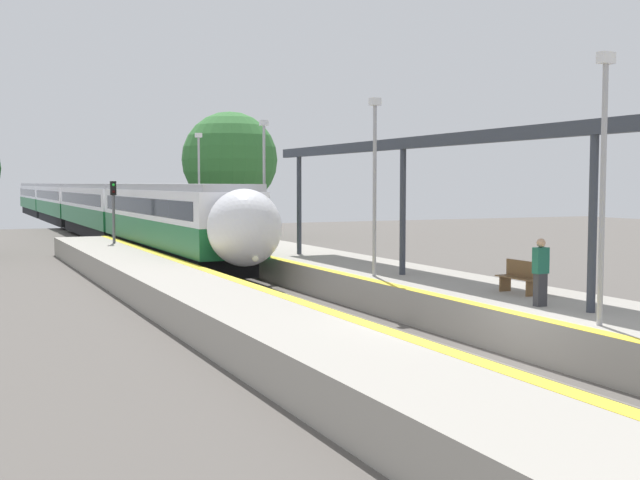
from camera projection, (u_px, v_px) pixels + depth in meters
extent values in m
plane|color=#56514C|center=(457.00, 367.00, 17.44)|extent=(120.00, 120.00, 0.00)
cube|color=slate|center=(429.00, 367.00, 17.13)|extent=(0.08, 90.00, 0.15)
cube|color=slate|center=(484.00, 361.00, 17.74)|extent=(0.08, 90.00, 0.15)
cube|color=black|center=(171.00, 251.00, 39.56)|extent=(2.51, 18.02, 0.83)
cube|color=#196633|center=(171.00, 234.00, 39.50)|extent=(2.86, 19.58, 0.92)
cube|color=#196633|center=(171.00, 221.00, 39.45)|extent=(2.87, 19.58, 0.31)
cube|color=silver|center=(170.00, 204.00, 39.39)|extent=(2.86, 19.58, 1.39)
cube|color=black|center=(170.00, 206.00, 39.40)|extent=(2.88, 18.02, 0.76)
cube|color=#9E9EA3|center=(170.00, 187.00, 39.33)|extent=(2.57, 19.58, 0.30)
cylinder|color=black|center=(198.00, 270.00, 32.78)|extent=(0.12, 0.94, 0.94)
cylinder|color=black|center=(232.00, 268.00, 33.39)|extent=(0.12, 0.94, 0.94)
cylinder|color=black|center=(184.00, 265.00, 34.77)|extent=(0.12, 0.94, 0.94)
cylinder|color=black|center=(216.00, 263.00, 35.38)|extent=(0.12, 0.94, 0.94)
cylinder|color=black|center=(135.00, 248.00, 43.76)|extent=(0.12, 0.94, 0.94)
cylinder|color=black|center=(161.00, 247.00, 44.37)|extent=(0.12, 0.94, 0.94)
cylinder|color=black|center=(127.00, 245.00, 45.75)|extent=(0.12, 0.94, 0.94)
cylinder|color=black|center=(152.00, 244.00, 46.36)|extent=(0.12, 0.94, 0.94)
ellipsoid|color=silver|center=(244.00, 228.00, 29.66)|extent=(2.74, 3.06, 2.88)
ellipsoid|color=black|center=(248.00, 215.00, 29.28)|extent=(2.00, 1.79, 1.47)
sphere|color=#F9F4CC|center=(255.00, 259.00, 28.70)|extent=(0.24, 0.24, 0.24)
cube|color=black|center=(100.00, 230.00, 57.99)|extent=(2.51, 18.02, 0.83)
cube|color=#196633|center=(99.00, 218.00, 57.93)|extent=(2.86, 19.58, 0.92)
cube|color=#196633|center=(99.00, 209.00, 57.88)|extent=(2.87, 19.58, 0.31)
cube|color=silver|center=(99.00, 197.00, 57.82)|extent=(2.86, 19.58, 1.39)
cube|color=black|center=(99.00, 198.00, 57.83)|extent=(2.88, 18.02, 0.76)
cube|color=#9E9EA3|center=(99.00, 186.00, 57.76)|extent=(2.57, 19.58, 0.30)
cylinder|color=black|center=(108.00, 238.00, 51.21)|extent=(0.12, 0.94, 0.94)
cylinder|color=black|center=(130.00, 238.00, 51.82)|extent=(0.12, 0.94, 0.94)
cylinder|color=black|center=(102.00, 236.00, 53.20)|extent=(0.12, 0.94, 0.94)
cylinder|color=black|center=(123.00, 236.00, 53.81)|extent=(0.12, 0.94, 0.94)
cylinder|color=black|center=(79.00, 229.00, 62.19)|extent=(0.12, 0.94, 0.94)
cylinder|color=black|center=(98.00, 228.00, 62.80)|extent=(0.12, 0.94, 0.94)
cylinder|color=black|center=(75.00, 227.00, 64.18)|extent=(0.12, 0.94, 0.94)
cylinder|color=black|center=(93.00, 227.00, 64.79)|extent=(0.12, 0.94, 0.94)
cube|color=black|center=(63.00, 218.00, 76.42)|extent=(2.51, 18.02, 0.83)
cube|color=#196633|center=(63.00, 209.00, 76.36)|extent=(2.86, 19.58, 0.92)
cube|color=#196633|center=(62.00, 203.00, 76.32)|extent=(2.87, 19.58, 0.31)
cube|color=silver|center=(62.00, 194.00, 76.26)|extent=(2.86, 19.58, 1.39)
cube|color=black|center=(62.00, 195.00, 76.26)|extent=(2.88, 18.02, 0.76)
cube|color=#9E9EA3|center=(62.00, 185.00, 76.20)|extent=(2.57, 19.58, 0.30)
cylinder|color=black|center=(65.00, 224.00, 69.65)|extent=(0.12, 0.94, 0.94)
cylinder|color=black|center=(82.00, 223.00, 70.25)|extent=(0.12, 0.94, 0.94)
cylinder|color=black|center=(62.00, 223.00, 71.64)|extent=(0.12, 0.94, 0.94)
cylinder|color=black|center=(78.00, 222.00, 72.24)|extent=(0.12, 0.94, 0.94)
cylinder|color=black|center=(49.00, 218.00, 80.63)|extent=(0.12, 0.94, 0.94)
cylinder|color=black|center=(64.00, 218.00, 81.23)|extent=(0.12, 0.94, 0.94)
cylinder|color=black|center=(46.00, 217.00, 82.61)|extent=(0.12, 0.94, 0.94)
cylinder|color=black|center=(61.00, 217.00, 83.22)|extent=(0.12, 0.94, 0.94)
cube|color=black|center=(40.00, 212.00, 94.85)|extent=(2.51, 18.02, 0.83)
cube|color=#196633|center=(40.00, 204.00, 94.79)|extent=(2.86, 19.58, 0.92)
cube|color=#196633|center=(40.00, 199.00, 94.75)|extent=(2.87, 19.58, 0.31)
cube|color=silver|center=(40.00, 192.00, 94.69)|extent=(2.86, 19.58, 1.39)
cube|color=black|center=(40.00, 192.00, 94.69)|extent=(2.88, 18.02, 0.76)
cube|color=#9E9EA3|center=(40.00, 185.00, 94.63)|extent=(2.57, 19.58, 0.30)
cylinder|color=black|center=(40.00, 215.00, 88.08)|extent=(0.12, 0.94, 0.94)
cylinder|color=black|center=(54.00, 215.00, 88.68)|extent=(0.12, 0.94, 0.94)
cylinder|color=black|center=(38.00, 215.00, 90.07)|extent=(0.12, 0.94, 0.94)
cylinder|color=black|center=(52.00, 214.00, 90.67)|extent=(0.12, 0.94, 0.94)
cylinder|color=black|center=(30.00, 212.00, 99.06)|extent=(0.12, 0.94, 0.94)
cylinder|color=black|center=(42.00, 212.00, 99.66)|extent=(0.12, 0.94, 0.94)
cylinder|color=black|center=(28.00, 211.00, 101.05)|extent=(0.12, 0.94, 0.94)
cylinder|color=black|center=(40.00, 211.00, 101.65)|extent=(0.12, 0.94, 0.94)
cube|color=#9E998E|center=(590.00, 331.00, 19.00)|extent=(4.18, 64.00, 1.00)
cube|color=yellow|center=(527.00, 315.00, 18.17)|extent=(0.40, 64.00, 0.01)
cube|color=#9E998E|center=(325.00, 358.00, 16.07)|extent=(2.94, 64.00, 1.00)
cube|color=yellow|center=(380.00, 328.00, 16.56)|extent=(0.40, 64.00, 0.01)
cube|color=brown|center=(532.00, 288.00, 21.26)|extent=(0.36, 0.06, 0.42)
cube|color=brown|center=(505.00, 284.00, 22.28)|extent=(0.36, 0.06, 0.42)
cube|color=brown|center=(518.00, 278.00, 21.75)|extent=(0.44, 1.49, 0.03)
cube|color=brown|center=(524.00, 269.00, 21.82)|extent=(0.04, 1.49, 0.44)
cube|color=#333338|center=(540.00, 290.00, 19.54)|extent=(0.28, 0.20, 0.81)
cube|color=#1E604C|center=(541.00, 260.00, 19.49)|extent=(0.36, 0.22, 0.64)
sphere|color=tan|center=(541.00, 243.00, 19.46)|extent=(0.22, 0.22, 0.22)
cylinder|color=#59595E|center=(114.00, 229.00, 40.01)|extent=(0.14, 0.14, 3.40)
cube|color=black|center=(113.00, 188.00, 39.87)|extent=(0.28, 0.20, 0.70)
sphere|color=#1ED833|center=(114.00, 185.00, 39.75)|extent=(0.14, 0.14, 0.14)
sphere|color=#330A0A|center=(114.00, 192.00, 39.78)|extent=(0.14, 0.14, 0.14)
cylinder|color=#9E9EA3|center=(603.00, 196.00, 16.75)|extent=(0.12, 0.12, 5.47)
cube|color=silver|center=(606.00, 58.00, 16.54)|extent=(0.36, 0.20, 0.24)
cylinder|color=#9E9EA3|center=(375.00, 192.00, 25.67)|extent=(0.12, 0.12, 5.47)
cube|color=silver|center=(375.00, 102.00, 25.46)|extent=(0.36, 0.20, 0.24)
cylinder|color=#9E9EA3|center=(264.00, 189.00, 34.59)|extent=(0.12, 0.12, 5.47)
cube|color=silver|center=(264.00, 123.00, 34.39)|extent=(0.36, 0.20, 0.24)
cylinder|color=#9E9EA3|center=(199.00, 188.00, 43.51)|extent=(0.12, 0.12, 5.47)
cube|color=silver|center=(199.00, 135.00, 43.31)|extent=(0.36, 0.20, 0.24)
cylinder|color=#333842|center=(593.00, 223.00, 18.48)|extent=(0.20, 0.20, 4.19)
cylinder|color=#333842|center=(403.00, 211.00, 26.17)|extent=(0.20, 0.20, 4.19)
cylinder|color=#333842|center=(299.00, 205.00, 33.87)|extent=(0.20, 0.20, 4.19)
cube|color=#333842|center=(403.00, 144.00, 26.02)|extent=(0.24, 20.02, 0.36)
cube|color=#333842|center=(427.00, 140.00, 26.39)|extent=(2.00, 20.02, 0.10)
cylinder|color=brown|center=(230.00, 218.00, 58.40)|extent=(0.44, 0.44, 2.93)
sphere|color=#337033|center=(230.00, 160.00, 58.10)|extent=(6.93, 6.93, 6.93)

